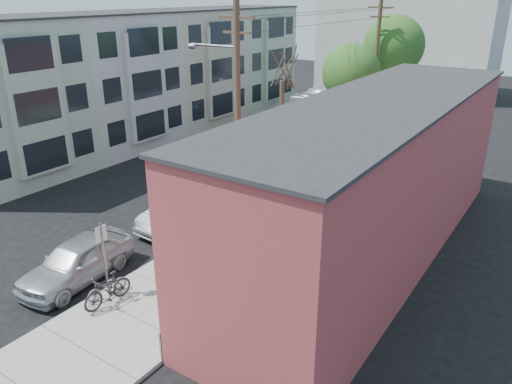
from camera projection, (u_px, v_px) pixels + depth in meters
The scene contains 27 objects.
ground at pixel (134, 243), 22.16m from camera, with size 120.00×120.00×0.00m, color black.
sidewalk at pixel (330, 186), 28.41m from camera, with size 4.50×58.00×0.15m, color #9D9991.
cafe_building at pixel (375, 180), 20.13m from camera, with size 6.60×20.20×6.61m.
apartment_row at pixel (156, 75), 37.37m from camera, with size 6.30×32.00×9.00m.
end_cap_building at pixel (408, 35), 53.30m from camera, with size 18.00×8.00×12.00m, color #B9B9B3.
sign_post at pixel (104, 252), 17.60m from camera, with size 0.07×0.45×2.80m.
parking_meter_near at pixel (153, 245), 19.87m from camera, with size 0.14×0.14×1.24m.
parking_meter_far at pixel (277, 177), 27.18m from camera, with size 0.14×0.14×1.24m.
utility_pole_near at pixel (237, 110), 22.45m from camera, with size 3.57×0.28×10.00m.
utility_pole_far at pixel (375, 68), 35.30m from camera, with size 1.80×0.28×10.00m.
tree_bare at pixel (281, 141), 25.57m from camera, with size 0.24×0.24×6.18m.
tree_leafy_mid at pixel (351, 73), 31.14m from camera, with size 3.62×3.62×7.30m.
tree_leafy_far at pixel (394, 46), 36.48m from camera, with size 4.42×4.42×8.73m.
patio_chair_a at pixel (231, 279), 18.25m from camera, with size 0.50×0.50×0.88m, color #12421B, non-canonical shape.
patio_chair_b at pixel (178, 322), 15.88m from camera, with size 0.50×0.50×0.88m, color #12421B, non-canonical shape.
patron_grey at pixel (215, 269), 17.93m from camera, with size 0.69×0.45×1.90m, color gray.
patron_green at pixel (236, 251), 19.16m from camera, with size 0.94×0.73×1.93m, color #397C31.
cyclist at pixel (195, 252), 19.51m from camera, with size 0.99×0.57×1.54m, color maroon.
cyclist_bike at pixel (195, 258), 19.61m from camera, with size 0.65×1.86×0.98m, color black.
parked_bike_a at pixel (107, 289), 17.38m from camera, with size 0.55×1.93×1.16m, color black.
parked_bike_b at pixel (107, 286), 17.87m from camera, with size 0.54×1.56×0.82m, color gray.
car_0 at pixel (77, 261), 19.02m from camera, with size 1.95×4.84×1.65m, color #B5B8BE.
car_1 at pixel (187, 209), 23.50m from camera, with size 1.79×5.14×1.69m, color #ADADB5.
car_2 at pixel (256, 177), 28.05m from camera, with size 1.91×4.69×1.36m, color black.
car_3 at pixel (299, 152), 32.30m from camera, with size 2.36×5.12×1.42m, color #A3A8AB.
car_4 at pixel (337, 131), 36.61m from camera, with size 1.81×5.19×1.71m, color #9B9CA2.
bus at pixel (331, 102), 43.35m from camera, with size 2.35×10.03×2.79m, color white.
Camera 1 is at (15.47, -13.35, 10.40)m, focal length 35.00 mm.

